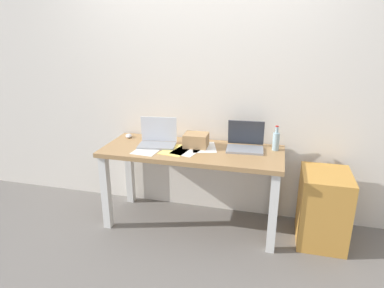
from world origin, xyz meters
TOP-DOWN VIEW (x-y plane):
  - ground_plane at (0.00, 0.00)m, footprint 8.00×8.00m
  - back_wall at (0.00, 0.38)m, footprint 5.20×0.08m
  - desk at (0.00, 0.00)m, footprint 1.62×0.64m
  - laptop_left at (-0.34, 0.03)m, footprint 0.36×0.26m
  - laptop_right at (0.46, 0.13)m, footprint 0.34×0.27m
  - beer_bottle at (0.73, 0.17)m, footprint 0.06×0.06m
  - computer_mouse at (-0.70, 0.18)m, footprint 0.09×0.11m
  - cardboard_box at (0.02, 0.08)m, footprint 0.22×0.19m
  - paper_sheet_center at (-0.03, -0.04)m, footprint 0.27×0.34m
  - paper_sheet_near_back at (0.09, 0.08)m, footprint 0.28×0.34m
  - paper_yellow_folder at (-0.13, -0.06)m, footprint 0.26×0.33m
  - paper_sheet_front_left at (-0.38, -0.12)m, footprint 0.23×0.31m
  - filing_cabinet at (1.17, 0.01)m, footprint 0.40×0.48m

SIDE VIEW (x-z plane):
  - ground_plane at x=0.00m, z-range 0.00..0.00m
  - filing_cabinet at x=1.17m, z-range 0.00..0.64m
  - desk at x=0.00m, z-range 0.26..1.02m
  - paper_sheet_center at x=-0.03m, z-range 0.76..0.76m
  - paper_sheet_near_back at x=0.09m, z-range 0.76..0.76m
  - paper_yellow_folder at x=-0.13m, z-range 0.76..0.76m
  - paper_sheet_front_left at x=-0.38m, z-range 0.76..0.76m
  - computer_mouse at x=-0.70m, z-range 0.76..0.79m
  - laptop_right at x=0.46m, z-range 0.69..0.94m
  - laptop_left at x=-0.34m, z-range 0.69..0.94m
  - cardboard_box at x=0.02m, z-range 0.76..0.88m
  - beer_bottle at x=0.73m, z-range 0.73..0.96m
  - back_wall at x=0.00m, z-range 0.00..2.60m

